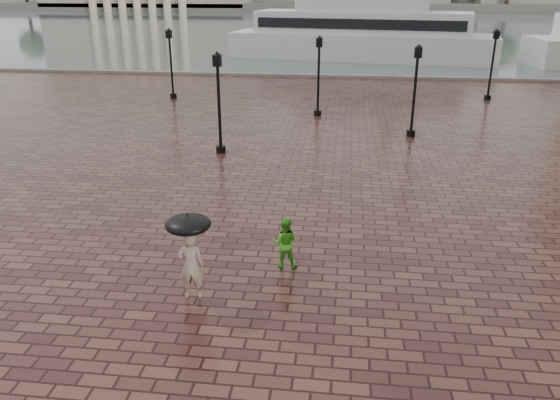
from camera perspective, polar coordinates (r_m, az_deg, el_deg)
name	(u,v)px	position (r m, az deg, el deg)	size (l,w,h in m)	color
ground	(351,262)	(15.57, 7.44, -6.46)	(300.00, 300.00, 0.00)	#351A18
harbour_water	(352,24)	(105.98, 7.52, 17.74)	(240.00, 240.00, 0.00)	#455154
quay_edge	(352,77)	(46.31, 7.50, 12.58)	(80.00, 0.60, 0.30)	slate
far_shore	(352,4)	(173.84, 7.54, 19.62)	(300.00, 60.00, 2.00)	#4C4C47
street_lamps	(325,77)	(31.75, 4.74, 12.72)	(21.44, 14.44, 4.40)	black
adult_pedestrian	(191,266)	(13.60, -9.29, -6.80)	(0.64, 0.42, 1.77)	gray
child_pedestrian	(285,243)	(14.91, 0.52, -4.48)	(0.70, 0.55, 1.45)	green
ferry_near	(361,33)	(57.57, 8.51, 16.91)	(26.85, 10.53, 8.58)	silver
umbrella	(188,224)	(13.10, -9.59, -2.52)	(1.10, 1.10, 1.16)	black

